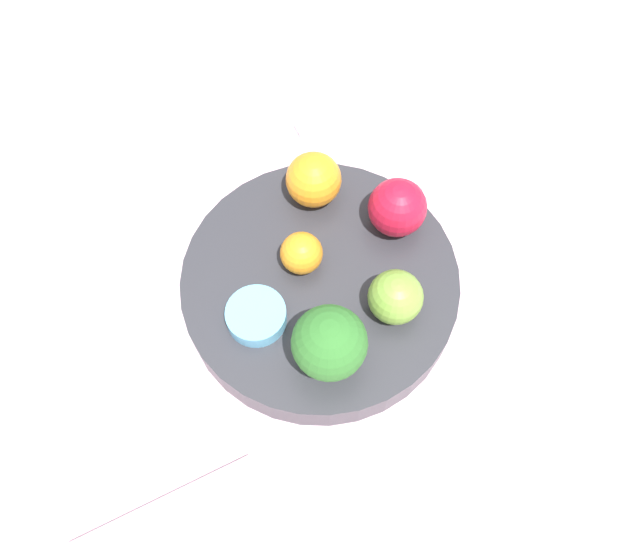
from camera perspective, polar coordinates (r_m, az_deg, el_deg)
name	(u,v)px	position (r m, az deg, el deg)	size (l,w,h in m)	color
ground_plane	(320,303)	(0.58, 0.00, -2.92)	(6.00, 6.00, 0.00)	gray
table_surface	(320,298)	(0.57, 0.00, -2.51)	(1.20, 1.20, 0.02)	silver
bowl	(320,285)	(0.55, 0.00, -1.31)	(0.24, 0.24, 0.03)	#2D2D33
broccoli	(329,343)	(0.46, 0.86, -6.63)	(0.06, 0.06, 0.07)	#8CB76B
apple_red	(395,297)	(0.50, 6.91, -2.38)	(0.04, 0.04, 0.04)	olive
apple_green	(397,208)	(0.54, 7.08, 5.78)	(0.05, 0.05, 0.05)	#B7142D
orange_front	(314,180)	(0.55, -0.59, 8.35)	(0.05, 0.05, 0.05)	orange
orange_back	(301,253)	(0.52, -1.71, 1.64)	(0.04, 0.04, 0.04)	orange
small_cup	(256,316)	(0.51, -5.85, -4.11)	(0.05, 0.05, 0.02)	#66B2DB
spoon	(328,120)	(0.67, 0.77, 13.62)	(0.07, 0.02, 0.01)	silver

